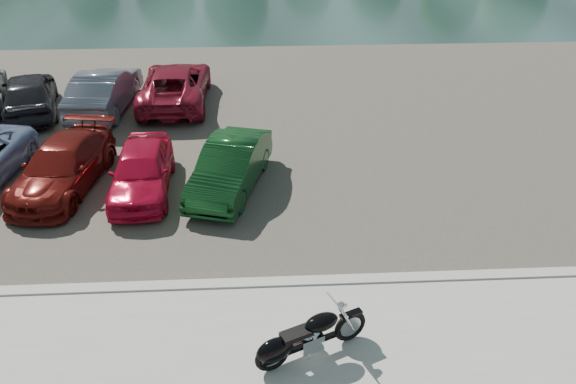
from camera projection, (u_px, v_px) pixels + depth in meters
name	position (u px, v px, depth m)	size (l,w,h in m)	color
ground	(279.00, 355.00, 10.71)	(200.00, 200.00, 0.00)	#595447
kerb	(276.00, 283.00, 12.39)	(60.00, 0.30, 0.14)	#A6A59D
parking_lot	(268.00, 120.00, 20.11)	(60.00, 18.00, 0.04)	#433D36
motorcycle	(302.00, 339.00, 10.29)	(2.20, 1.16, 1.05)	black
car_3	(63.00, 166.00, 15.74)	(1.82, 4.49, 1.30)	#5D100D
car_4	(141.00, 170.00, 15.52)	(1.57, 3.90, 1.33)	red
car_5	(230.00, 167.00, 15.67)	(1.43, 4.10, 1.35)	#103B18
car_8	(29.00, 93.00, 20.27)	(1.78, 4.42, 1.51)	black
car_9	(105.00, 90.00, 20.50)	(1.61, 4.62, 1.52)	slate
car_10	(175.00, 84.00, 21.13)	(2.40, 5.20, 1.45)	maroon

